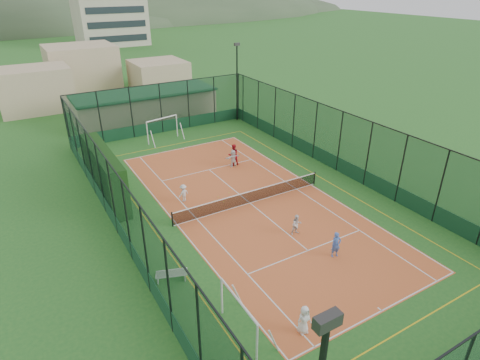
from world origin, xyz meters
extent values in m
plane|color=#216224|center=(0.00, 0.00, 0.00)|extent=(300.00, 300.00, 0.00)
cube|color=#C8642C|center=(0.00, 0.00, 0.01)|extent=(11.17, 23.97, 0.01)
cube|color=black|center=(-8.30, 6.17, 1.77)|extent=(1.22, 8.11, 3.55)
imported|color=white|center=(-4.02, -10.98, 0.73)|extent=(0.74, 0.51, 1.44)
imported|color=#456CC5|center=(0.98, -7.56, 0.79)|extent=(0.63, 0.48, 1.56)
imported|color=silver|center=(0.47, -4.67, 0.67)|extent=(0.69, 0.56, 1.33)
imported|color=silver|center=(-3.88, 2.62, 0.66)|extent=(0.94, 0.71, 1.30)
imported|color=silver|center=(2.85, 7.33, 0.59)|extent=(0.72, 0.40, 1.15)
imported|color=white|center=(2.06, 5.99, 0.74)|extent=(1.36, 0.45, 1.46)
imported|color=#B4131E|center=(2.21, 6.22, 0.94)|extent=(0.99, 0.81, 1.86)
sphere|color=#CCE033|center=(-0.56, 2.02, 0.04)|extent=(0.07, 0.07, 0.07)
sphere|color=#CCE033|center=(-2.03, 1.53, 0.04)|extent=(0.07, 0.07, 0.07)
sphere|color=#CCE033|center=(-1.54, 1.87, 0.04)|extent=(0.07, 0.07, 0.07)
sphere|color=#CCE033|center=(-3.50, 1.04, 0.04)|extent=(0.07, 0.07, 0.07)
sphere|color=#CCE033|center=(-1.54, 1.04, 0.04)|extent=(0.07, 0.07, 0.07)
camera|label=1|loc=(-13.01, -20.70, 14.09)|focal=30.00mm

